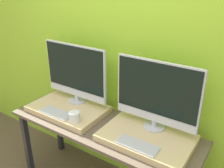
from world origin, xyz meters
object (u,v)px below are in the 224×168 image
Objects in this scene: monitor_left at (75,72)px; monitor_right at (156,94)px; mug at (74,117)px; keyboard_left at (56,113)px; keyboard_right at (137,145)px.

monitor_right is at bearing 0.00° from monitor_left.
mug is at bearing -52.42° from monitor_left.
monitor_left is 1.00× the size of monitor_right.
monitor_right is at bearing 19.30° from keyboard_left.
monitor_left is at bearing 160.70° from keyboard_right.
keyboard_right is (0.81, -0.28, -0.29)m from monitor_left.
monitor_right reaches higher than keyboard_left.
keyboard_right is at bearing -19.30° from monitor_left.
keyboard_left is 3.37× the size of mug.
keyboard_left is at bearing 180.00° from keyboard_right.
monitor_right is at bearing 25.61° from mug.
mug is 0.30× the size of keyboard_right.
monitor_left and monitor_right have the same top height.
monitor_left is at bearing 180.00° from monitor_right.
monitor_left reaches higher than keyboard_left.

